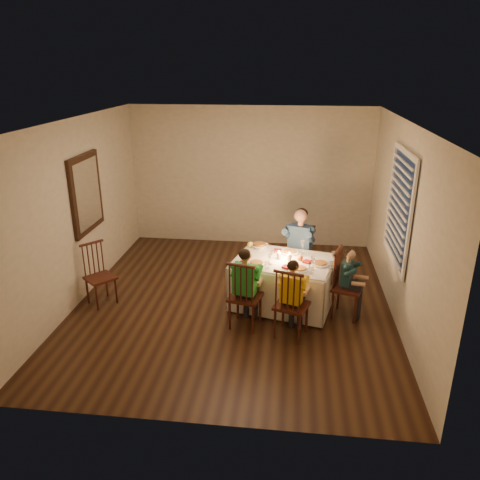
# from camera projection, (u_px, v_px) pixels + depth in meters

# --- Properties ---
(ground) EXTENTS (5.00, 5.00, 0.00)m
(ground) POSITION_uv_depth(u_px,v_px,m) (234.00, 302.00, 6.88)
(ground) COLOR black
(ground) RESTS_ON ground
(wall_left) EXTENTS (0.02, 5.00, 2.60)m
(wall_left) POSITION_uv_depth(u_px,v_px,m) (77.00, 212.00, 6.66)
(wall_left) COLOR beige
(wall_left) RESTS_ON ground
(wall_right) EXTENTS (0.02, 5.00, 2.60)m
(wall_right) POSITION_uv_depth(u_px,v_px,m) (402.00, 224.00, 6.18)
(wall_right) COLOR beige
(wall_right) RESTS_ON ground
(wall_back) EXTENTS (4.50, 0.02, 2.60)m
(wall_back) POSITION_uv_depth(u_px,v_px,m) (250.00, 177.00, 8.74)
(wall_back) COLOR beige
(wall_back) RESTS_ON ground
(ceiling) EXTENTS (5.00, 5.00, 0.00)m
(ceiling) POSITION_uv_depth(u_px,v_px,m) (233.00, 121.00, 5.96)
(ceiling) COLOR white
(ceiling) RESTS_ON wall_back
(dining_table) EXTENTS (1.56, 1.28, 0.68)m
(dining_table) POSITION_uv_depth(u_px,v_px,m) (283.00, 273.00, 6.63)
(dining_table) COLOR silver
(dining_table) RESTS_ON ground
(chair_adult) EXTENTS (0.50, 0.48, 0.97)m
(chair_adult) POSITION_uv_depth(u_px,v_px,m) (297.00, 285.00, 7.42)
(chair_adult) COLOR #35110E
(chair_adult) RESTS_ON ground
(chair_near_left) EXTENTS (0.48, 0.46, 0.97)m
(chair_near_left) POSITION_uv_depth(u_px,v_px,m) (245.00, 326.00, 6.26)
(chair_near_left) COLOR #35110E
(chair_near_left) RESTS_ON ground
(chair_near_right) EXTENTS (0.50, 0.49, 0.97)m
(chair_near_right) POSITION_uv_depth(u_px,v_px,m) (290.00, 335.00, 6.05)
(chair_near_right) COLOR #35110E
(chair_near_right) RESTS_ON ground
(chair_end) EXTENTS (0.49, 0.50, 0.97)m
(chair_end) POSITION_uv_depth(u_px,v_px,m) (345.00, 315.00, 6.52)
(chair_end) COLOR #35110E
(chair_end) RESTS_ON ground
(chair_extra) EXTENTS (0.52, 0.52, 0.91)m
(chair_extra) POSITION_uv_depth(u_px,v_px,m) (103.00, 303.00, 6.86)
(chair_extra) COLOR #35110E
(chair_extra) RESTS_ON ground
(adult) EXTENTS (0.57, 0.54, 1.26)m
(adult) POSITION_uv_depth(u_px,v_px,m) (297.00, 285.00, 7.42)
(adult) COLOR navy
(adult) RESTS_ON ground
(child_green) EXTENTS (0.45, 0.43, 1.12)m
(child_green) POSITION_uv_depth(u_px,v_px,m) (245.00, 326.00, 6.26)
(child_green) COLOR green
(child_green) RESTS_ON ground
(child_yellow) EXTENTS (0.43, 0.41, 1.06)m
(child_yellow) POSITION_uv_depth(u_px,v_px,m) (290.00, 335.00, 6.05)
(child_yellow) COLOR yellow
(child_yellow) RESTS_ON ground
(child_teal) EXTENTS (0.37, 0.38, 0.99)m
(child_teal) POSITION_uv_depth(u_px,v_px,m) (345.00, 315.00, 6.52)
(child_teal) COLOR #18383E
(child_teal) RESTS_ON ground
(setting_adult) EXTENTS (0.31, 0.31, 0.02)m
(setting_adult) POSITION_uv_depth(u_px,v_px,m) (290.00, 252.00, 6.78)
(setting_adult) COLOR white
(setting_adult) RESTS_ON dining_table
(setting_green) EXTENTS (0.31, 0.31, 0.02)m
(setting_green) POSITION_uv_depth(u_px,v_px,m) (257.00, 263.00, 6.41)
(setting_green) COLOR white
(setting_green) RESTS_ON dining_table
(setting_yellow) EXTENTS (0.31, 0.31, 0.02)m
(setting_yellow) POSITION_uv_depth(u_px,v_px,m) (300.00, 269.00, 6.23)
(setting_yellow) COLOR white
(setting_yellow) RESTS_ON dining_table
(setting_teal) EXTENTS (0.31, 0.31, 0.02)m
(setting_teal) POSITION_uv_depth(u_px,v_px,m) (320.00, 264.00, 6.40)
(setting_teal) COLOR white
(setting_teal) RESTS_ON dining_table
(candle_left) EXTENTS (0.06, 0.06, 0.10)m
(candle_left) POSITION_uv_depth(u_px,v_px,m) (279.00, 256.00, 6.56)
(candle_left) COLOR silver
(candle_left) RESTS_ON dining_table
(candle_right) EXTENTS (0.06, 0.06, 0.10)m
(candle_right) POSITION_uv_depth(u_px,v_px,m) (290.00, 257.00, 6.51)
(candle_right) COLOR silver
(candle_right) RESTS_ON dining_table
(squash) EXTENTS (0.09, 0.09, 0.09)m
(squash) POSITION_uv_depth(u_px,v_px,m) (250.00, 245.00, 6.98)
(squash) COLOR yellow
(squash) RESTS_ON dining_table
(orange_fruit) EXTENTS (0.08, 0.08, 0.08)m
(orange_fruit) POSITION_uv_depth(u_px,v_px,m) (300.00, 258.00, 6.51)
(orange_fruit) COLOR orange
(orange_fruit) RESTS_ON dining_table
(serving_bowl) EXTENTS (0.32, 0.32, 0.06)m
(serving_bowl) POSITION_uv_depth(u_px,v_px,m) (259.00, 246.00, 6.97)
(serving_bowl) COLOR white
(serving_bowl) RESTS_ON dining_table
(wall_mirror) EXTENTS (0.06, 0.95, 1.15)m
(wall_mirror) POSITION_uv_depth(u_px,v_px,m) (86.00, 194.00, 6.87)
(wall_mirror) COLOR black
(wall_mirror) RESTS_ON wall_left
(window_blinds) EXTENTS (0.07, 1.34, 1.54)m
(window_blinds) POSITION_uv_depth(u_px,v_px,m) (399.00, 208.00, 6.20)
(window_blinds) COLOR #0D1C34
(window_blinds) RESTS_ON wall_right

